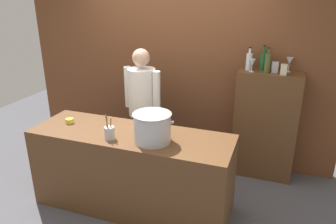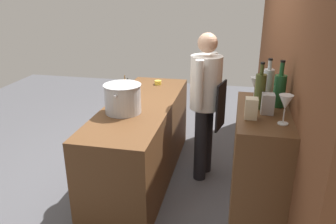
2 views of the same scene
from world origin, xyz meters
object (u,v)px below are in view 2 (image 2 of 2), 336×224
butter_jar (158,83)px  stockpot_large (123,99)px  wine_bottle_green (279,90)px  spice_tin_cream (251,108)px  wine_bottle_clear (268,83)px  wine_glass_short (286,103)px  utensil_crock (127,93)px  wine_bottle_olive (260,91)px  wine_glass_wide (255,84)px  chef (206,97)px  spice_tin_silver (268,104)px

butter_jar → stockpot_large: bearing=-6.0°
wine_bottle_green → spice_tin_cream: 0.31m
stockpot_large → spice_tin_cream: bearing=46.4°
stockpot_large → butter_jar: stockpot_large is taller
wine_bottle_clear → wine_glass_short: size_ratio=1.61×
utensil_crock → wine_bottle_green: bearing=48.3°
wine_bottle_olive → wine_glass_wide: (-0.17, -0.02, -0.01)m
utensil_crock → wine_bottle_olive: 2.00m
chef → spice_tin_silver: bearing=-147.7°
chef → wine_bottle_olive: size_ratio=5.61×
stockpot_large → wine_glass_wide: 1.52m
spice_tin_silver → wine_glass_short: bearing=27.4°
spice_tin_silver → spice_tin_cream: bearing=-45.0°
wine_glass_wide → spice_tin_cream: 0.36m
chef → wine_bottle_olive: bearing=-148.3°
utensil_crock → wine_glass_short: size_ratio=1.57×
utensil_crock → wine_bottle_olive: size_ratio=0.91×
chef → wine_bottle_clear: size_ratio=6.01×
stockpot_large → wine_bottle_green: wine_bottle_green is taller
wine_bottle_green → spice_tin_silver: (0.15, -0.08, -0.05)m
wine_glass_wide → spice_tin_cream: size_ratio=1.25×
chef → wine_bottle_green: (1.35, 0.58, 0.53)m
wine_glass_wide → spice_tin_silver: wine_glass_wide is taller
stockpot_large → wine_bottle_clear: wine_bottle_clear is taller
utensil_crock → spice_tin_cream: bearing=39.7°
wine_bottle_green → chef: bearing=-156.7°
wine_bottle_green → utensil_crock: bearing=-131.7°
stockpot_large → wine_bottle_green: size_ratio=1.46×
wine_bottle_clear → wine_bottle_olive: 0.23m
chef → spice_tin_cream: bearing=-152.1°
wine_bottle_green → wine_glass_wide: wine_bottle_green is taller
utensil_crock → spice_tin_cream: size_ratio=2.19×
wine_bottle_green → wine_bottle_clear: 0.17m
wine_bottle_green → wine_glass_short: size_ratio=1.75×
butter_jar → wine_glass_wide: (1.83, 1.12, 0.56)m
butter_jar → wine_bottle_clear: (1.79, 1.20, 0.57)m
chef → spice_tin_silver: chef is taller
utensil_crock → spice_tin_silver: spice_tin_silver is taller
wine_glass_wide → wine_bottle_clear: bearing=118.9°
chef → stockpot_large: chef is taller
wine_glass_wide → spice_tin_cream: (0.36, -0.03, -0.05)m
chef → wine_bottle_olive: (1.41, 0.46, 0.54)m
wine_glass_short → spice_tin_cream: 0.20m
chef → spice_tin_silver: (1.50, 0.51, 0.48)m
utensil_crock → spice_tin_cream: 2.09m
butter_jar → wine_bottle_green: bearing=33.0°
stockpot_large → wine_bottle_olive: size_ratio=1.48×
wine_bottle_green → wine_bottle_olive: wine_bottle_green is taller
stockpot_large → utensil_crock: (-0.42, -0.10, -0.08)m
wine_bottle_olive → wine_glass_wide: bearing=-172.4°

